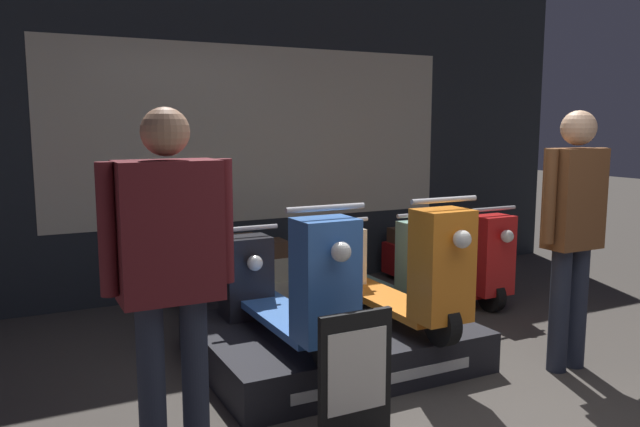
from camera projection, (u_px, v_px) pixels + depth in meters
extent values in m
cube|color=#23282D|center=(259.00, 129.00, 6.17)|extent=(7.49, 0.08, 3.20)
cube|color=beige|center=(261.00, 134.00, 6.14)|extent=(4.12, 0.01, 1.70)
cube|color=black|center=(332.00, 342.00, 4.36)|extent=(1.80, 1.39, 0.27)
cube|color=silver|center=(386.00, 380.00, 3.75)|extent=(1.26, 0.01, 0.07)
cylinder|color=black|center=(327.00, 344.00, 3.52)|extent=(0.09, 0.29, 0.29)
cylinder|color=black|center=(242.00, 287.00, 4.76)|extent=(0.09, 0.29, 0.29)
cube|color=#386BBC|center=(278.00, 312.00, 4.14)|extent=(0.32, 1.32, 0.05)
cube|color=#386BBC|center=(325.00, 280.00, 3.49)|extent=(0.33, 0.26, 0.70)
cube|color=#386BBC|center=(243.00, 278.00, 4.73)|extent=(0.35, 0.30, 0.33)
cube|color=brown|center=(243.00, 246.00, 4.69)|extent=(0.26, 0.27, 0.16)
cylinder|color=silver|center=(326.00, 208.00, 3.42)|extent=(0.48, 0.03, 0.03)
sphere|color=white|center=(341.00, 252.00, 3.30)|extent=(0.11, 0.11, 0.11)
cylinder|color=black|center=(442.00, 323.00, 3.88)|extent=(0.09, 0.29, 0.29)
cylinder|color=black|center=(336.00, 275.00, 5.12)|extent=(0.09, 0.29, 0.29)
cube|color=orange|center=(382.00, 297.00, 4.50)|extent=(0.32, 1.32, 0.05)
cube|color=orange|center=(442.00, 265.00, 3.85)|extent=(0.33, 0.26, 0.70)
cube|color=orange|center=(337.00, 267.00, 5.09)|extent=(0.35, 0.30, 0.33)
cube|color=brown|center=(337.00, 238.00, 5.05)|extent=(0.26, 0.27, 0.16)
cylinder|color=silver|center=(444.00, 200.00, 3.79)|extent=(0.48, 0.03, 0.03)
sphere|color=white|center=(462.00, 239.00, 3.66)|extent=(0.11, 0.11, 0.11)
cylinder|color=black|center=(248.00, 334.00, 4.49)|extent=(0.09, 0.29, 0.29)
cylinder|color=black|center=(195.00, 289.00, 5.73)|extent=(0.09, 0.29, 0.29)
cube|color=black|center=(218.00, 310.00, 5.12)|extent=(0.32, 1.32, 0.05)
cube|color=black|center=(246.00, 285.00, 4.46)|extent=(0.33, 0.26, 0.70)
cube|color=black|center=(195.00, 282.00, 5.70)|extent=(0.35, 0.30, 0.33)
cube|color=brown|center=(195.00, 256.00, 5.66)|extent=(0.26, 0.27, 0.16)
cylinder|color=silver|center=(246.00, 228.00, 4.40)|extent=(0.48, 0.03, 0.03)
sphere|color=white|center=(255.00, 263.00, 4.27)|extent=(0.11, 0.11, 0.11)
cylinder|color=black|center=(341.00, 320.00, 4.83)|extent=(0.09, 0.29, 0.29)
cylinder|color=black|center=(271.00, 280.00, 6.07)|extent=(0.09, 0.29, 0.29)
cube|color=beige|center=(302.00, 299.00, 5.46)|extent=(0.32, 1.32, 0.05)
cube|color=beige|center=(339.00, 273.00, 4.80)|extent=(0.33, 0.26, 0.70)
cube|color=beige|center=(272.00, 273.00, 6.04)|extent=(0.35, 0.30, 0.33)
cube|color=brown|center=(272.00, 248.00, 6.00)|extent=(0.26, 0.27, 0.16)
cylinder|color=silver|center=(340.00, 221.00, 4.74)|extent=(0.48, 0.03, 0.03)
sphere|color=white|center=(351.00, 253.00, 4.61)|extent=(0.11, 0.11, 0.11)
cylinder|color=black|center=(421.00, 307.00, 5.18)|extent=(0.09, 0.29, 0.29)
cylinder|color=black|center=(340.00, 272.00, 6.41)|extent=(0.09, 0.29, 0.29)
cube|color=#8EC6AD|center=(376.00, 288.00, 5.80)|extent=(0.32, 1.32, 0.05)
cube|color=#8EC6AD|center=(420.00, 263.00, 5.14)|extent=(0.33, 0.26, 0.70)
cube|color=#8EC6AD|center=(341.00, 265.00, 6.39)|extent=(0.35, 0.30, 0.33)
cube|color=brown|center=(341.00, 242.00, 6.34)|extent=(0.26, 0.27, 0.16)
cylinder|color=silver|center=(422.00, 214.00, 5.08)|extent=(0.48, 0.03, 0.03)
sphere|color=white|center=(435.00, 244.00, 4.95)|extent=(0.11, 0.11, 0.11)
cylinder|color=black|center=(491.00, 296.00, 5.52)|extent=(0.09, 0.29, 0.29)
cylinder|color=black|center=(402.00, 264.00, 6.76)|extent=(0.09, 0.29, 0.29)
cube|color=red|center=(442.00, 279.00, 6.14)|extent=(0.32, 1.32, 0.05)
cube|color=red|center=(491.00, 255.00, 5.48)|extent=(0.33, 0.26, 0.70)
cube|color=red|center=(403.00, 258.00, 6.73)|extent=(0.35, 0.30, 0.33)
cube|color=brown|center=(404.00, 236.00, 6.69)|extent=(0.26, 0.27, 0.16)
cylinder|color=silver|center=(494.00, 209.00, 5.42)|extent=(0.48, 0.03, 0.03)
sphere|color=white|center=(507.00, 236.00, 5.29)|extent=(0.11, 0.11, 0.11)
cylinder|color=#232838|center=(152.00, 387.00, 2.95)|extent=(0.13, 0.13, 0.83)
cylinder|color=#232838|center=(195.00, 379.00, 3.04)|extent=(0.13, 0.13, 0.83)
cube|color=#5B191E|center=(169.00, 231.00, 2.89)|extent=(0.47, 0.26, 0.66)
cylinder|color=#5B191E|center=(107.00, 230.00, 2.77)|extent=(0.08, 0.08, 0.60)
cylinder|color=#5B191E|center=(225.00, 221.00, 3.01)|extent=(0.08, 0.08, 0.60)
sphere|color=#A87A5B|center=(165.00, 132.00, 2.83)|extent=(0.22, 0.22, 0.22)
cylinder|color=#232838|center=(559.00, 311.00, 4.15)|extent=(0.13, 0.13, 0.83)
cylinder|color=#232838|center=(577.00, 307.00, 4.22)|extent=(0.13, 0.13, 0.83)
cube|color=brown|center=(575.00, 199.00, 4.08)|extent=(0.37, 0.21, 0.66)
cylinder|color=brown|center=(550.00, 196.00, 3.98)|extent=(0.08, 0.08, 0.61)
cylinder|color=brown|center=(599.00, 193.00, 4.18)|extent=(0.08, 0.08, 0.61)
sphere|color=tan|center=(579.00, 128.00, 4.02)|extent=(0.23, 0.23, 0.23)
cube|color=black|center=(355.00, 380.00, 3.17)|extent=(0.41, 0.04, 0.71)
cube|color=white|center=(357.00, 371.00, 3.14)|extent=(0.34, 0.01, 0.43)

